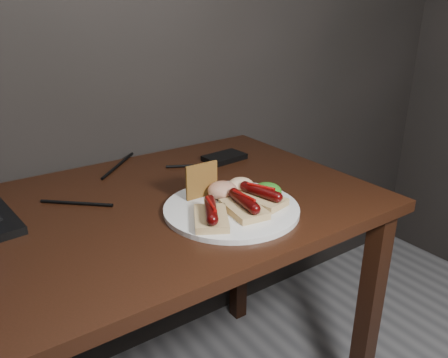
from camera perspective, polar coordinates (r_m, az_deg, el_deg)
desk at (r=1.05m, az=-17.12°, el=-9.62°), size 1.40×0.70×0.75m
hard_drive at (r=1.34m, az=0.04°, el=2.85°), size 0.13×0.09×0.02m
desk_cables at (r=1.15m, az=-19.58°, el=-1.98°), size 0.91×0.41×0.01m
plate at (r=1.01m, az=0.97°, el=-3.90°), size 0.36×0.36×0.01m
bread_sausage_left at (r=0.93m, az=-1.71°, el=-4.65°), size 0.12×0.13×0.04m
bread_sausage_center at (r=0.97m, az=2.62°, el=-3.47°), size 0.09×0.12×0.04m
bread_sausage_right at (r=1.02m, az=4.80°, el=-2.23°), size 0.09×0.13×0.04m
crispbread at (r=1.04m, az=-2.93°, el=-0.18°), size 0.08×0.01×0.08m
salad_greens at (r=1.04m, az=5.64°, el=-1.61°), size 0.07×0.07×0.04m
salsa_mound at (r=1.04m, az=-0.20°, el=-1.45°), size 0.07×0.07×0.04m
coleslaw_mound at (r=1.08m, az=2.21°, el=-0.80°), size 0.06×0.06×0.04m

